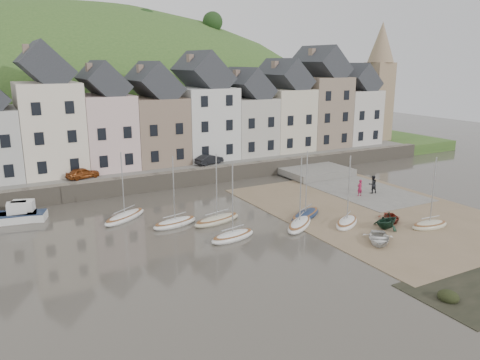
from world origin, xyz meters
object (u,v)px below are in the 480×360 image
sailboat_0 (125,217)px  rowboat_red (391,218)px  person_red (360,188)px  rowboat_white (379,238)px  rowboat_green (387,220)px  car_right (209,159)px  person_dark (373,184)px  car_left (83,173)px

sailboat_0 → rowboat_red: size_ratio=2.35×
sailboat_0 → person_red: size_ratio=3.62×
sailboat_0 → rowboat_white: sailboat_0 is taller
person_red → rowboat_green: bearing=57.8°
person_red → car_right: size_ratio=0.48×
rowboat_green → person_dark: person_dark is taller
rowboat_green → rowboat_white: bearing=-62.3°
car_right → sailboat_0: bearing=112.3°
sailboat_0 → person_red: 23.79m
rowboat_green → rowboat_red: 1.97m
rowboat_green → rowboat_red: bearing=115.0°
rowboat_green → car_left: car_left is taller
sailboat_0 → rowboat_green: size_ratio=2.41×
rowboat_red → sailboat_0: bearing=-175.4°
sailboat_0 → person_dark: 25.67m
rowboat_red → car_left: (-21.76, 22.65, 1.85)m
person_red → person_dark: (1.95, 0.18, 0.08)m
car_left → rowboat_red: bearing=-150.3°
sailboat_0 → rowboat_red: sailboat_0 is taller
sailboat_0 → rowboat_red: bearing=-30.3°
car_left → sailboat_0: bearing=173.4°
car_right → person_red: bearing=-163.6°
rowboat_green → car_left: 31.13m
rowboat_white → car_right: bearing=136.3°
person_dark → car_right: (-11.87, 15.21, 1.12)m
car_left → rowboat_green: bearing=-153.8°
rowboat_red → person_red: (2.98, 7.26, 0.65)m
sailboat_0 → car_right: 17.29m
person_dark → car_right: size_ratio=0.53×
rowboat_green → person_red: bearing=143.3°
sailboat_0 → rowboat_red: (20.34, -11.91, 0.08)m
rowboat_white → person_red: bearing=95.1°
rowboat_green → person_red: size_ratio=1.51×
rowboat_white → person_red: (7.62, 10.45, 0.59)m
person_red → car_left: 29.16m
person_dark → person_red: bearing=16.4°
sailboat_0 → person_dark: bearing=-10.0°
sailboat_0 → rowboat_green: sailboat_0 is taller
car_left → car_right: bearing=-104.1°
sailboat_0 → person_dark: size_ratio=3.30×
rowboat_red → person_dark: (4.93, 7.44, 0.74)m
car_left → person_dark: bearing=-133.8°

